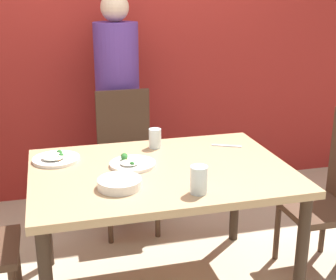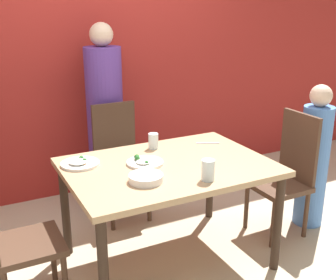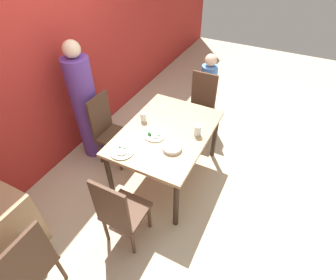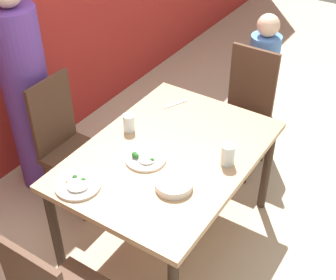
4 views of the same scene
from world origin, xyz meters
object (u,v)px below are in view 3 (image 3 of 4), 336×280
Objects in this scene: chair_adult_spot at (109,129)px; person_child at (207,94)px; glass_water_tall at (198,130)px; chair_child_spot at (200,105)px; plate_rice_adult at (155,135)px; bowl_curry at (172,147)px; person_adult at (86,107)px.

person_child reaches higher than chair_adult_spot.
person_child is at bearing 14.09° from glass_water_tall.
plate_rice_adult is at bearing -95.76° from chair_child_spot.
glass_water_tall is (0.14, -1.18, 0.31)m from chair_adult_spot.
chair_adult_spot is 1.38m from chair_child_spot.
bowl_curry is 0.85× the size of plate_rice_adult.
chair_child_spot reaches higher than glass_water_tall.
glass_water_tall is at bearing -83.35° from chair_adult_spot.
glass_water_tall reaches higher than plate_rice_adult.
glass_water_tall is (0.14, -1.50, 0.06)m from person_adult.
bowl_curry is at bearing -101.48° from chair_adult_spot.
chair_adult_spot is 0.81m from plate_rice_adult.
glass_water_tall reaches higher than bowl_curry.
person_child is 1.58m from bowl_curry.
chair_child_spot is 1.21m from plate_rice_adult.
person_adult is (0.00, 0.32, 0.25)m from chair_adult_spot.
chair_adult_spot is 1.23m from glass_water_tall.
person_child is (1.35, -0.88, 0.05)m from chair_adult_spot.
person_adult reaches higher than chair_child_spot.
bowl_curry is (-1.28, -0.15, 0.27)m from chair_child_spot.
chair_child_spot is at bearing 18.08° from glass_water_tall.
chair_adult_spot and chair_child_spot have the same top height.
chair_child_spot is 4.64× the size of bowl_curry.
chair_adult_spot is 1.08m from bowl_curry.
glass_water_tall is at bearing -71.92° from chair_child_spot.
person_child is (1.35, -1.20, -0.20)m from person_adult.
chair_adult_spot is 0.41m from person_adult.
person_child reaches higher than chair_child_spot.
person_adult is at bearing 95.23° from glass_water_tall.
person_adult reaches higher than chair_adult_spot.
glass_water_tall is (-0.93, -0.31, 0.31)m from chair_child_spot.
chair_adult_spot is 7.43× the size of glass_water_tall.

